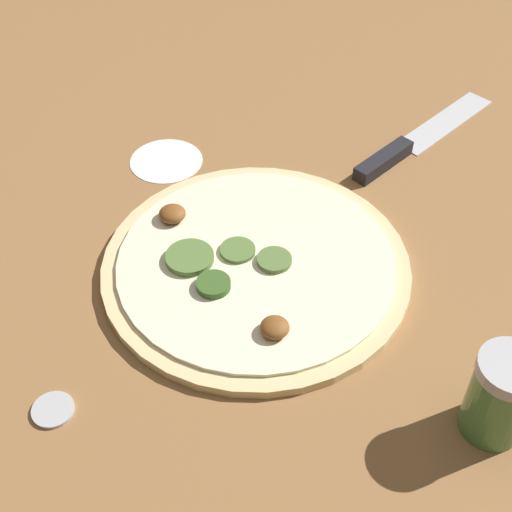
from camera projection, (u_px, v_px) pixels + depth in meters
name	position (u px, v px, depth m)	size (l,w,h in m)	color
ground_plane	(256.00, 270.00, 0.76)	(3.00, 3.00, 0.00)	olive
pizza	(254.00, 265.00, 0.75)	(0.32, 0.32, 0.03)	beige
knife	(404.00, 148.00, 0.90)	(0.18, 0.23, 0.02)	silver
spice_jar	(501.00, 396.00, 0.59)	(0.06, 0.06, 0.09)	#4C7F42
loose_cap	(53.00, 409.00, 0.63)	(0.04, 0.04, 0.01)	#B2B2B7
flour_patch	(166.00, 161.00, 0.89)	(0.09, 0.09, 0.00)	white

